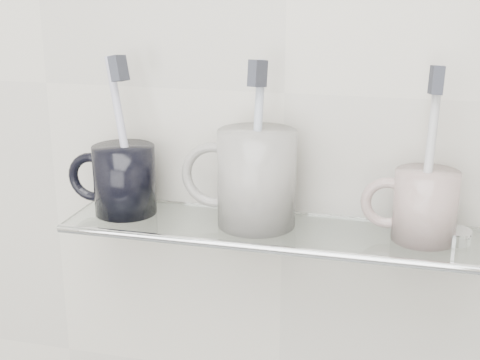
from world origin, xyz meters
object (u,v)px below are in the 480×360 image
(shelf_glass, at_px, (272,230))
(mug_right, at_px, (425,206))
(mug_center, at_px, (257,178))
(mug_left, at_px, (125,180))

(shelf_glass, xyz_separation_m, mug_right, (0.17, 0.00, 0.04))
(mug_center, height_order, mug_right, mug_center)
(mug_left, bearing_deg, mug_center, 10.18)
(mug_left, xyz_separation_m, mug_center, (0.17, 0.00, 0.01))
(shelf_glass, bearing_deg, mug_center, 166.40)
(shelf_glass, relative_size, mug_right, 6.22)
(shelf_glass, bearing_deg, mug_right, 1.66)
(shelf_glass, height_order, mug_right, mug_right)
(mug_center, bearing_deg, mug_right, 10.34)
(shelf_glass, relative_size, mug_center, 4.34)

